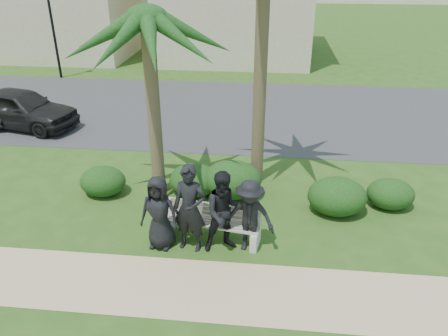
{
  "coord_description": "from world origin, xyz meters",
  "views": [
    {
      "loc": [
        1.0,
        -7.86,
        5.56
      ],
      "look_at": [
        0.07,
        1.0,
        1.08
      ],
      "focal_mm": 35.0,
      "sensor_mm": 36.0,
      "label": 1
    }
  ],
  "objects": [
    {
      "name": "palm_left",
      "position": [
        -1.66,
        1.64,
        4.22
      ],
      "size": [
        3.0,
        3.0,
        5.17
      ],
      "color": "brown",
      "rests_on": "ground"
    },
    {
      "name": "park_bench",
      "position": [
        -0.11,
        -0.22,
        0.33
      ],
      "size": [
        2.19,
        0.82,
        0.74
      ],
      "rotation": [
        0.0,
        0.0,
        -0.16
      ],
      "color": "gray",
      "rests_on": "ground"
    },
    {
      "name": "man_c",
      "position": [
        0.24,
        -0.53,
        0.88
      ],
      "size": [
        1.02,
        0.9,
        1.75
      ],
      "primitive_type": "imported",
      "rotation": [
        0.0,
        0.0,
        0.32
      ],
      "color": "black",
      "rests_on": "ground"
    },
    {
      "name": "hedge_f",
      "position": [
        4.01,
        1.52,
        0.36
      ],
      "size": [
        1.12,
        0.92,
        0.73
      ],
      "primitive_type": "ellipsoid",
      "color": "black",
      "rests_on": "ground"
    },
    {
      "name": "hedge_d",
      "position": [
        0.21,
        1.64,
        0.47
      ],
      "size": [
        1.45,
        1.2,
        0.95
      ],
      "primitive_type": "ellipsoid",
      "color": "black",
      "rests_on": "ground"
    },
    {
      "name": "hedge_c",
      "position": [
        -0.75,
        1.64,
        0.41
      ],
      "size": [
        1.25,
        1.04,
        0.82
      ],
      "primitive_type": "ellipsoid",
      "color": "black",
      "rests_on": "ground"
    },
    {
      "name": "hedge_e",
      "position": [
        2.7,
        1.13,
        0.45
      ],
      "size": [
        1.37,
        1.13,
        0.89
      ],
      "primitive_type": "ellipsoid",
      "color": "black",
      "rests_on": "ground"
    },
    {
      "name": "ground",
      "position": [
        0.0,
        0.0,
        0.0
      ],
      "size": [
        160.0,
        160.0,
        0.0
      ],
      "primitive_type": "plane",
      "color": "#264A15",
      "rests_on": "ground"
    },
    {
      "name": "street_lamp",
      "position": [
        -9.0,
        12.0,
        2.94
      ],
      "size": [
        0.36,
        0.36,
        4.29
      ],
      "color": "black",
      "rests_on": "ground"
    },
    {
      "name": "asphalt_street",
      "position": [
        0.0,
        8.0,
        0.0
      ],
      "size": [
        160.0,
        8.0,
        0.01
      ],
      "primitive_type": "cube",
      "color": "#2D2D30",
      "rests_on": "ground"
    },
    {
      "name": "man_b",
      "position": [
        -0.45,
        -0.58,
        0.94
      ],
      "size": [
        0.75,
        0.56,
        1.88
      ],
      "primitive_type": "imported",
      "rotation": [
        0.0,
        0.0,
        -0.17
      ],
      "color": "black",
      "rests_on": "ground"
    },
    {
      "name": "footpath",
      "position": [
        0.0,
        -1.8,
        0.0
      ],
      "size": [
        30.0,
        1.6,
        0.01
      ],
      "primitive_type": "cube",
      "color": "tan",
      "rests_on": "ground"
    },
    {
      "name": "man_a",
      "position": [
        -1.08,
        -0.58,
        0.8
      ],
      "size": [
        0.84,
        0.6,
        1.6
      ],
      "primitive_type": "imported",
      "rotation": [
        0.0,
        0.0,
        -0.12
      ],
      "color": "black",
      "rests_on": "ground"
    },
    {
      "name": "man_d",
      "position": [
        0.74,
        -0.5,
        0.79
      ],
      "size": [
        1.11,
        0.76,
        1.58
      ],
      "primitive_type": "imported",
      "rotation": [
        0.0,
        0.0,
        -0.18
      ],
      "color": "black",
      "rests_on": "ground"
    },
    {
      "name": "car_a",
      "position": [
        -7.42,
        5.61,
        0.67
      ],
      "size": [
        4.2,
        2.42,
        1.35
      ],
      "primitive_type": "imported",
      "rotation": [
        0.0,
        0.0,
        1.35
      ],
      "color": "black",
      "rests_on": "ground"
    },
    {
      "name": "hedge_a",
      "position": [
        -3.03,
        1.39,
        0.38
      ],
      "size": [
        1.15,
        0.95,
        0.75
      ],
      "primitive_type": "ellipsoid",
      "color": "black",
      "rests_on": "ground"
    }
  ]
}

